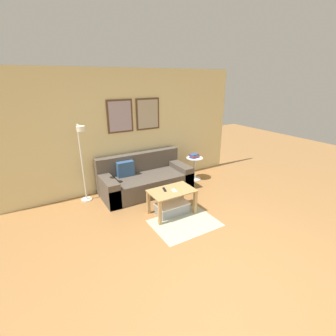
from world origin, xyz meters
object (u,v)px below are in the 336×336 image
object	(u,v)px
side_table	(194,166)
floor_lamp	(83,156)
book_stack	(194,156)
couch	(145,179)
storage_bin	(172,208)
cell_phone	(174,191)
remote_control	(164,190)
coffee_table	(172,196)

from	to	relation	value
side_table	floor_lamp	bearing A→B (deg)	177.73
floor_lamp	book_stack	bearing A→B (deg)	-1.85
side_table	couch	bearing A→B (deg)	179.20
storage_bin	cell_phone	bearing A→B (deg)	-49.63
couch	storage_bin	world-z (taller)	couch
couch	side_table	size ratio (longest dim) A/B	3.50
couch	remote_control	xyz separation A→B (m)	(-0.10, -1.04, 0.20)
cell_phone	coffee_table	bearing A→B (deg)	135.84
side_table	cell_phone	world-z (taller)	side_table
side_table	book_stack	distance (m)	0.26
book_stack	cell_phone	distance (m)	1.74
storage_bin	couch	bearing A→B (deg)	90.71
cell_phone	storage_bin	bearing A→B (deg)	139.20
coffee_table	storage_bin	size ratio (longest dim) A/B	1.37
storage_bin	floor_lamp	xyz separation A→B (m)	(-1.23, 1.21, 0.87)
coffee_table	cell_phone	world-z (taller)	cell_phone
coffee_table	floor_lamp	xyz separation A→B (m)	(-1.23, 1.20, 0.62)
remote_control	cell_phone	distance (m)	0.18
storage_bin	book_stack	size ratio (longest dim) A/B	2.45
floor_lamp	remote_control	bearing A→B (deg)	-45.04
storage_bin	side_table	size ratio (longest dim) A/B	1.07
book_stack	remote_control	size ratio (longest dim) A/B	1.62
coffee_table	side_table	distance (m)	1.72
floor_lamp	remote_control	world-z (taller)	floor_lamp
couch	floor_lamp	bearing A→B (deg)	176.13
couch	coffee_table	distance (m)	1.12
coffee_table	remote_control	bearing A→B (deg)	143.84
storage_bin	cell_phone	distance (m)	0.37
remote_control	floor_lamp	bearing A→B (deg)	150.43
remote_control	cell_phone	xyz separation A→B (m)	(0.13, -0.11, -0.01)
storage_bin	coffee_table	bearing A→B (deg)	116.68
couch	book_stack	size ratio (longest dim) A/B	7.98
coffee_table	storage_bin	world-z (taller)	coffee_table
couch	storage_bin	distance (m)	1.14
couch	cell_phone	world-z (taller)	couch
floor_lamp	book_stack	world-z (taller)	floor_lamp
cell_phone	couch	bearing A→B (deg)	100.60
couch	book_stack	xyz separation A→B (m)	(1.33, 0.00, 0.32)
cell_phone	remote_control	bearing A→B (deg)	148.48
storage_bin	cell_phone	size ratio (longest dim) A/B	4.24
side_table	remote_control	world-z (taller)	side_table
floor_lamp	storage_bin	bearing A→B (deg)	-44.47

